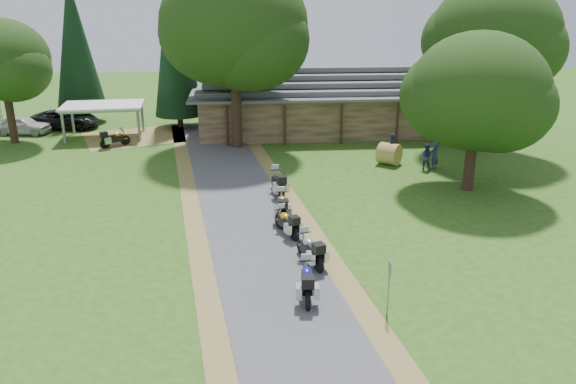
{
  "coord_description": "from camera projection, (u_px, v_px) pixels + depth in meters",
  "views": [
    {
      "loc": [
        -0.94,
        -18.77,
        10.11
      ],
      "look_at": [
        1.04,
        5.11,
        1.6
      ],
      "focal_mm": 35.0,
      "sensor_mm": 36.0,
      "label": 1
    }
  ],
  "objects": [
    {
      "name": "ground",
      "position": [
        272.0,
        278.0,
        21.09
      ],
      "size": [
        120.0,
        120.0,
        0.0
      ],
      "primitive_type": "plane",
      "color": "#295417",
      "rests_on": "ground"
    },
    {
      "name": "driveway",
      "position": [
        255.0,
        235.0,
        24.8
      ],
      "size": [
        51.95,
        51.95,
        0.0
      ],
      "primitive_type": "plane",
      "rotation": [
        0.0,
        0.0,
        0.14
      ],
      "color": "#4F4E51",
      "rests_on": "ground"
    },
    {
      "name": "lodge",
      "position": [
        332.0,
        98.0,
        43.27
      ],
      "size": [
        21.4,
        9.4,
        4.9
      ],
      "primitive_type": null,
      "color": "brown",
      "rests_on": "ground"
    },
    {
      "name": "carport",
      "position": [
        105.0,
        121.0,
        41.22
      ],
      "size": [
        6.0,
        4.25,
        2.48
      ],
      "primitive_type": null,
      "rotation": [
        0.0,
        0.0,
        0.08
      ],
      "color": "silver",
      "rests_on": "ground"
    },
    {
      "name": "car_white_sedan",
      "position": [
        22.0,
        123.0,
        42.35
      ],
      "size": [
        3.13,
        5.62,
        1.77
      ],
      "primitive_type": "imported",
      "rotation": [
        0.0,
        0.0,
        1.4
      ],
      "color": "silver",
      "rests_on": "ground"
    },
    {
      "name": "car_dark_suv",
      "position": [
        63.0,
        115.0,
        44.0
      ],
      "size": [
        2.85,
        5.93,
        2.21
      ],
      "primitive_type": "imported",
      "rotation": [
        0.0,
        0.0,
        1.5
      ],
      "color": "black",
      "rests_on": "ground"
    },
    {
      "name": "motorcycle_row_a",
      "position": [
        307.0,
        279.0,
        19.55
      ],
      "size": [
        0.8,
        2.06,
        1.38
      ],
      "primitive_type": null,
      "rotation": [
        0.0,
        0.0,
        1.5
      ],
      "color": "navy",
      "rests_on": "ground"
    },
    {
      "name": "motorcycle_row_b",
      "position": [
        310.0,
        248.0,
        21.99
      ],
      "size": [
        1.22,
        2.07,
        1.35
      ],
      "primitive_type": null,
      "rotation": [
        0.0,
        0.0,
        1.88
      ],
      "color": "#939599",
      "rests_on": "ground"
    },
    {
      "name": "motorcycle_row_c",
      "position": [
        287.0,
        221.0,
        24.68
      ],
      "size": [
        1.28,
        1.95,
        1.27
      ],
      "primitive_type": null,
      "rotation": [
        0.0,
        0.0,
        1.97
      ],
      "color": "#D29A0A",
      "rests_on": "ground"
    },
    {
      "name": "motorcycle_row_d",
      "position": [
        282.0,
        205.0,
        26.39
      ],
      "size": [
        0.73,
        2.08,
        1.41
      ],
      "primitive_type": null,
      "rotation": [
        0.0,
        0.0,
        1.54
      ],
      "color": "#C36722",
      "rests_on": "ground"
    },
    {
      "name": "motorcycle_row_e",
      "position": [
        278.0,
        181.0,
        29.59
      ],
      "size": [
        1.05,
        2.22,
        1.46
      ],
      "primitive_type": null,
      "rotation": [
        0.0,
        0.0,
        1.74
      ],
      "color": "black",
      "rests_on": "ground"
    },
    {
      "name": "motorcycle_carport_a",
      "position": [
        115.0,
        137.0,
        38.89
      ],
      "size": [
        1.92,
        1.71,
        1.33
      ],
      "primitive_type": null,
      "rotation": [
        0.0,
        0.0,
        0.67
      ],
      "color": "#CE9511",
      "rests_on": "ground"
    },
    {
      "name": "person_a",
      "position": [
        435.0,
        152.0,
        33.9
      ],
      "size": [
        0.71,
        0.67,
        2.03
      ],
      "primitive_type": "imported",
      "rotation": [
        0.0,
        0.0,
        3.74
      ],
      "color": "navy",
      "rests_on": "ground"
    },
    {
      "name": "person_b",
      "position": [
        426.0,
        154.0,
        33.76
      ],
      "size": [
        0.66,
        0.6,
        1.91
      ],
      "primitive_type": "imported",
      "rotation": [
        0.0,
        0.0,
        2.65
      ],
      "color": "navy",
      "rests_on": "ground"
    },
    {
      "name": "person_c",
      "position": [
        392.0,
        146.0,
        34.97
      ],
      "size": [
        0.74,
        0.79,
        2.26
      ],
      "primitive_type": "imported",
      "rotation": [
        0.0,
        0.0,
        4.14
      ],
      "color": "navy",
      "rests_on": "ground"
    },
    {
      "name": "hay_bale",
      "position": [
        389.0,
        154.0,
        34.9
      ],
      "size": [
        1.8,
        1.82,
        1.34
      ],
      "primitive_type": "cylinder",
      "rotation": [
        1.57,
        0.0,
        0.88
      ],
      "color": "olive",
      "rests_on": "ground"
    },
    {
      "name": "sign_post",
      "position": [
        389.0,
        289.0,
        18.34
      ],
      "size": [
        0.36,
        0.06,
        1.99
      ],
      "primitive_type": null,
      "color": "gray",
      "rests_on": "ground"
    },
    {
      "name": "oak_lodge_left",
      "position": [
        235.0,
        49.0,
        36.8
      ],
      "size": [
        9.67,
        9.67,
        13.24
      ],
      "primitive_type": null,
      "color": "black",
      "rests_on": "ground"
    },
    {
      "name": "oak_lodge_right",
      "position": [
        491.0,
        57.0,
        36.16
      ],
      "size": [
        8.13,
        8.13,
        12.39
      ],
      "primitive_type": null,
      "color": "black",
      "rests_on": "ground"
    },
    {
      "name": "oak_driveway",
      "position": [
        476.0,
        111.0,
        29.19
      ],
      "size": [
        7.18,
        7.18,
        8.62
      ],
      "primitive_type": null,
      "color": "black",
      "rests_on": "ground"
    },
    {
      "name": "oak_silo",
      "position": [
        4.0,
        76.0,
        38.62
      ],
      "size": [
        6.43,
        6.43,
        9.5
      ],
      "primitive_type": null,
      "color": "black",
      "rests_on": "ground"
    },
    {
      "name": "cedar_near",
      "position": [
        175.0,
        41.0,
        42.64
      ],
      "size": [
        3.77,
        3.77,
        13.32
      ],
      "primitive_type": "cone",
      "color": "black",
      "rests_on": "ground"
    },
    {
      "name": "cedar_far",
      "position": [
        76.0,
        51.0,
        44.65
      ],
      "size": [
        3.95,
        3.95,
        11.54
      ],
      "primitive_type": "cone",
      "color": "black",
      "rests_on": "ground"
    }
  ]
}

